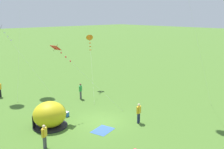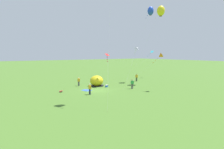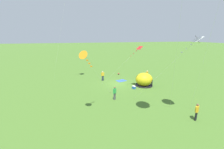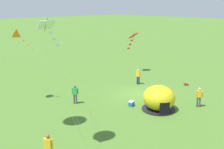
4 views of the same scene
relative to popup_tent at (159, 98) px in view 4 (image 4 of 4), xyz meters
The scene contains 12 objects.
ground_plane 4.35m from the popup_tent, 28.13° to the right, with size 300.00×300.00×0.00m, color #477028.
popup_tent is the anchor object (origin of this frame).
picnic_blanket 4.51m from the popup_tent, 52.65° to the right, with size 1.70×1.30×0.01m, color #3359A5.
cooler_box 2.49m from the popup_tent, 24.76° to the left, with size 0.51×0.62×0.44m.
toddler_crawling 8.02m from the popup_tent, 76.62° to the right, with size 0.45×0.53×0.32m.
person_center_field 7.35m from the popup_tent, 37.18° to the right, with size 0.58×0.32×1.72m.
person_near_tent 3.59m from the popup_tent, 125.10° to the right, with size 0.51×0.41×1.72m.
person_watching_sky 10.64m from the popup_tent, 90.58° to the left, with size 0.52×0.40×1.72m.
person_far_back 7.32m from the popup_tent, 33.93° to the left, with size 0.48×0.42×1.72m.
kite_white 11.61m from the popup_tent, 87.00° to the left, with size 3.67×6.05×7.88m.
kite_orange 13.08m from the popup_tent, 35.94° to the left, with size 4.44×6.11×6.54m.
kite_red 5.43m from the popup_tent, 33.13° to the left, with size 5.56×3.47×6.50m.
Camera 4 is at (-15.41, 19.30, 8.55)m, focal length 42.00 mm.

